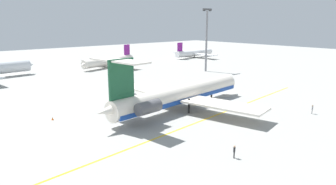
% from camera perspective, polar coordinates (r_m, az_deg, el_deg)
% --- Properties ---
extents(ground, '(327.84, 327.84, 0.00)m').
position_cam_1_polar(ground, '(60.50, 8.90, -3.63)').
color(ground, '#9E9E99').
extents(main_jetliner, '(39.00, 34.48, 11.36)m').
position_cam_1_polar(main_jetliner, '(60.61, 1.78, -0.42)').
color(main_jetliner, silver).
rests_on(main_jetliner, ground).
extents(airliner_mid_right, '(26.10, 26.12, 7.92)m').
position_cam_1_polar(airliner_mid_right, '(119.73, -11.03, 5.64)').
color(airliner_mid_right, silver).
rests_on(airliner_mid_right, ground).
extents(airliner_far_right, '(25.37, 25.07, 7.59)m').
position_cam_1_polar(airliner_far_right, '(151.71, 5.05, 7.29)').
color(airliner_far_right, white).
rests_on(airliner_far_right, ground).
extents(ground_crew_near_nose, '(0.43, 0.28, 1.73)m').
position_cam_1_polar(ground_crew_near_nose, '(41.06, 12.09, -10.31)').
color(ground_crew_near_nose, black).
rests_on(ground_crew_near_nose, ground).
extents(ground_crew_near_tail, '(0.41, 0.28, 1.74)m').
position_cam_1_polar(ground_crew_near_tail, '(64.61, 25.00, -2.63)').
color(ground_crew_near_tail, black).
rests_on(ground_crew_near_tail, ground).
extents(safety_cone_nose, '(0.40, 0.40, 0.55)m').
position_cam_1_polar(safety_cone_nose, '(58.88, -20.45, -4.50)').
color(safety_cone_nose, '#EA590F').
rests_on(safety_cone_nose, ground).
extents(taxiway_centreline, '(70.94, 8.40, 0.01)m').
position_cam_1_polar(taxiway_centreline, '(57.14, 7.69, -4.58)').
color(taxiway_centreline, gold).
rests_on(taxiway_centreline, ground).
extents(light_mast, '(4.00, 0.70, 21.29)m').
position_cam_1_polar(light_mast, '(108.69, 7.09, 10.08)').
color(light_mast, slate).
rests_on(light_mast, ground).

